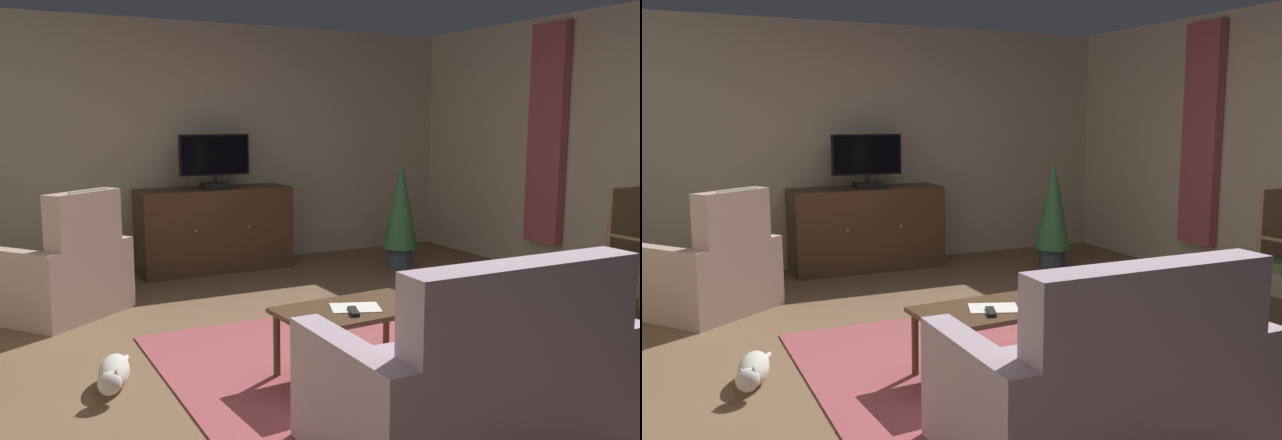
{
  "view_description": "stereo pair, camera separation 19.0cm",
  "coord_description": "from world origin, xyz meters",
  "views": [
    {
      "loc": [
        -2.15,
        -3.77,
        1.6
      ],
      "look_at": [
        -0.05,
        0.32,
        0.9
      ],
      "focal_mm": 37.93,
      "sensor_mm": 36.0,
      "label": 1
    },
    {
      "loc": [
        -1.98,
        -3.86,
        1.6
      ],
      "look_at": [
        -0.05,
        0.32,
        0.9
      ],
      "focal_mm": 37.93,
      "sensor_mm": 36.0,
      "label": 2
    }
  ],
  "objects": [
    {
      "name": "rug_central",
      "position": [
        -0.13,
        -0.02,
        0.01
      ],
      "size": [
        2.13,
        2.19,
        0.01
      ],
      "primitive_type": "cube",
      "color": "#9E474C",
      "rests_on": "ground_plane"
    },
    {
      "name": "coffee_table",
      "position": [
        -0.11,
        -0.27,
        0.39
      ],
      "size": [
        0.98,
        0.62,
        0.44
      ],
      "color": "#4C331E",
      "rests_on": "ground_plane"
    },
    {
      "name": "armchair_by_fireplace",
      "position": [
        -1.58,
        1.97,
        0.32
      ],
      "size": [
        1.27,
        1.26,
        1.05
      ],
      "color": "#BC9E8E",
      "rests_on": "ground_plane"
    },
    {
      "name": "tv_remote",
      "position": [
        -0.18,
        -0.38,
        0.45
      ],
      "size": [
        0.11,
        0.18,
        0.02
      ],
      "primitive_type": "cube",
      "rotation": [
        0.0,
        0.0,
        4.36
      ],
      "color": "black",
      "rests_on": "coffee_table"
    },
    {
      "name": "curtain_panel_far",
      "position": [
        3.01,
        1.26,
        1.43
      ],
      "size": [
        0.1,
        0.44,
        2.19
      ],
      "primitive_type": "cube",
      "color": "#A34C56"
    },
    {
      "name": "sofa_floral",
      "position": [
        -0.06,
        -1.36,
        0.32
      ],
      "size": [
        1.5,
        0.9,
        0.98
      ],
      "color": "#AD93A3",
      "rests_on": "ground_plane"
    },
    {
      "name": "television",
      "position": [
        0.08,
        2.95,
        1.17
      ],
      "size": [
        0.74,
        0.2,
        0.56
      ],
      "color": "black",
      "rests_on": "tv_cabinet"
    },
    {
      "name": "potted_plant_tall_palm_by_window",
      "position": [
        1.9,
        2.2,
        0.62
      ],
      "size": [
        0.38,
        0.38,
        1.15
      ],
      "color": "#3D4C5B",
      "rests_on": "ground_plane"
    },
    {
      "name": "cat",
      "position": [
        -1.49,
        0.2,
        0.09
      ],
      "size": [
        0.31,
        0.7,
        0.2
      ],
      "color": "beige",
      "rests_on": "ground_plane"
    },
    {
      "name": "wall_back",
      "position": [
        0.0,
        3.35,
        1.3
      ],
      "size": [
        6.73,
        0.1,
        2.6
      ],
      "primitive_type": "cube",
      "color": "#B2A88E",
      "rests_on": "ground_plane"
    },
    {
      "name": "tv_cabinet",
      "position": [
        0.08,
        3.0,
        0.41
      ],
      "size": [
        1.58,
        0.57,
        0.87
      ],
      "color": "#352315",
      "rests_on": "ground_plane"
    },
    {
      "name": "ground_plane",
      "position": [
        0.0,
        0.0,
        -0.02
      ],
      "size": [
        6.73,
        7.2,
        0.04
      ],
      "primitive_type": "cube",
      "color": "brown"
    },
    {
      "name": "folded_newspaper",
      "position": [
        -0.11,
        -0.29,
        0.44
      ],
      "size": [
        0.36,
        0.31,
        0.01
      ],
      "primitive_type": "cube",
      "rotation": [
        0.0,
        0.0,
        -0.37
      ],
      "color": "silver",
      "rests_on": "coffee_table"
    }
  ]
}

